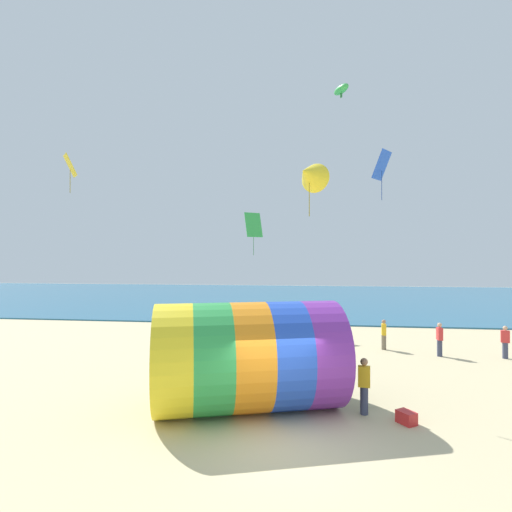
{
  "coord_description": "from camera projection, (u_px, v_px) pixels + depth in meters",
  "views": [
    {
      "loc": [
        0.73,
        -10.22,
        4.77
      ],
      "look_at": [
        -1.12,
        4.16,
        4.85
      ],
      "focal_mm": 28.0,
      "sensor_mm": 36.0,
      "label": 1
    }
  ],
  "objects": [
    {
      "name": "kite_green_parafoil",
      "position": [
        341.0,
        89.0,
        22.64
      ],
      "size": [
        1.12,
        1.47,
        0.74
      ],
      "color": "green"
    },
    {
      "name": "bystander_far_left",
      "position": [
        440.0,
        339.0,
        19.36
      ],
      "size": [
        0.24,
        0.36,
        1.63
      ],
      "color": "#383D56",
      "rests_on": "ground"
    },
    {
      "name": "cooler_box",
      "position": [
        406.0,
        417.0,
        11.47
      ],
      "size": [
        0.59,
        0.63,
        0.36
      ],
      "primitive_type": "cube",
      "rotation": [
        0.0,
        0.0,
        2.18
      ],
      "color": "red",
      "rests_on": "ground"
    },
    {
      "name": "giant_inflatable_tube",
      "position": [
        249.0,
        356.0,
        12.5
      ],
      "size": [
        6.45,
        4.92,
        3.38
      ],
      "color": "yellow",
      "rests_on": "ground"
    },
    {
      "name": "kite_yellow_diamond",
      "position": [
        70.0,
        166.0,
        19.46
      ],
      "size": [
        0.91,
        0.93,
        1.86
      ],
      "color": "yellow"
    },
    {
      "name": "kite_handler",
      "position": [
        364.0,
        385.0,
        12.18
      ],
      "size": [
        0.39,
        0.27,
        1.71
      ],
      "color": "#383D56",
      "rests_on": "ground"
    },
    {
      "name": "kite_yellow_delta",
      "position": [
        309.0,
        175.0,
        15.27
      ],
      "size": [
        1.6,
        1.64,
        2.24
      ],
      "color": "yellow"
    },
    {
      "name": "kite_green_diamond",
      "position": [
        254.0,
        225.0,
        26.91
      ],
      "size": [
        1.24,
        1.08,
        2.9
      ],
      "color": "green"
    },
    {
      "name": "ground_plane",
      "position": [
        279.0,
        444.0,
        10.2
      ],
      "size": [
        120.0,
        120.0,
        0.0
      ],
      "primitive_type": "plane",
      "color": "#CCBA8C"
    },
    {
      "name": "sea",
      "position": [
        301.0,
        297.0,
        48.12
      ],
      "size": [
        120.0,
        40.0,
        0.1
      ],
      "primitive_type": "cube",
      "color": "#236084",
      "rests_on": "ground"
    },
    {
      "name": "bystander_mid_beach",
      "position": [
        384.0,
        334.0,
        20.8
      ],
      "size": [
        0.25,
        0.38,
        1.56
      ],
      "color": "#726651",
      "rests_on": "ground"
    },
    {
      "name": "bystander_near_water",
      "position": [
        505.0,
        342.0,
        18.94
      ],
      "size": [
        0.41,
        0.31,
        1.55
      ],
      "color": "#383D56",
      "rests_on": "ground"
    },
    {
      "name": "kite_blue_diamond",
      "position": [
        382.0,
        166.0,
        20.27
      ],
      "size": [
        1.11,
        1.21,
        2.49
      ],
      "color": "blue"
    }
  ]
}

